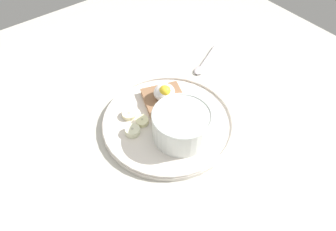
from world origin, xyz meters
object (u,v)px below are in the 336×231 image
Objects in this scene: banana_slice_front at (142,121)px; banana_slice_left at (129,114)px; toast_slice at (164,100)px; spoon at (204,63)px; oatmeal_bowl at (183,124)px; poached_egg at (164,92)px; banana_slice_back at (132,131)px.

banana_slice_left is at bearing -72.53° from banana_slice_front.
spoon is at bearing -162.41° from toast_slice.
oatmeal_bowl is at bearing 119.37° from banana_slice_left.
poached_egg is 1.09× the size of banana_slice_left.
oatmeal_bowl is 25.50cm from spoon.
banana_slice_left is (1.14, -3.63, -0.19)cm from banana_slice_front.
banana_slice_front is at bearing -162.98° from banana_slice_back.
oatmeal_bowl is 9.63cm from banana_slice_front.
banana_slice_front is at bearing 17.15° from spoon.
spoon is (-17.40, -5.62, -4.00)cm from poached_egg.
banana_slice_front is 0.96× the size of banana_slice_back.
banana_slice_front reaches higher than banana_slice_left.
toast_slice is at bearing -104.48° from oatmeal_bowl.
oatmeal_bowl reaches higher than spoon.
toast_slice is 2.86× the size of banana_slice_back.
toast_slice is at bearing 171.26° from banana_slice_left.
banana_slice_left is 0.36× the size of spoon.
spoon is at bearing -162.10° from poached_egg.
toast_slice is at bearing -163.59° from banana_slice_back.
toast_slice is at bearing -163.84° from banana_slice_front.
poached_egg is 11.71cm from banana_slice_back.
spoon is (-28.37, -8.75, -1.35)cm from banana_slice_back.
oatmeal_bowl is at bearing 75.52° from toast_slice.
banana_slice_back is at bearing 65.77° from banana_slice_left.
banana_slice_front is at bearing 107.47° from banana_slice_left.
toast_slice is (-2.57, -9.94, -2.45)cm from oatmeal_bowl.
banana_slice_back reaches higher than banana_slice_left.
oatmeal_bowl is 2.54× the size of poached_egg.
banana_slice_front is 26.35cm from spoon.
banana_slice_left is (8.89, -1.49, -2.86)cm from poached_egg.
banana_slice_back is 0.32× the size of spoon.
poached_egg reaches higher than spoon.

